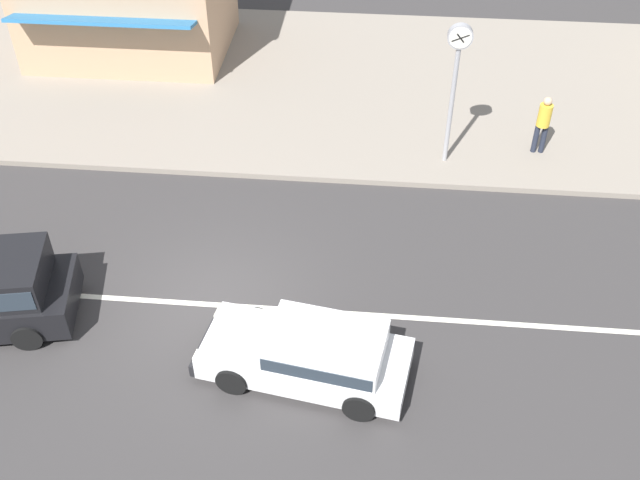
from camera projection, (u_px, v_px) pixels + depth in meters
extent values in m
plane|color=#383535|center=(214.00, 305.00, 15.73)|extent=(160.00, 160.00, 0.00)
cube|color=silver|center=(214.00, 305.00, 15.73)|extent=(50.40, 0.14, 0.01)
cube|color=gray|center=(275.00, 81.00, 22.90)|extent=(68.00, 10.00, 0.15)
cylinder|color=black|center=(28.00, 336.00, 14.65)|extent=(0.63, 0.33, 0.60)
cylinder|color=black|center=(43.00, 277.00, 15.95)|extent=(0.63, 0.33, 0.60)
cube|color=white|center=(306.00, 358.00, 14.10)|extent=(4.09, 2.21, 0.48)
cube|color=white|center=(326.00, 345.00, 13.72)|extent=(2.34, 1.77, 0.46)
cube|color=#28333D|center=(326.00, 345.00, 13.72)|extent=(2.26, 1.79, 0.29)
cube|color=black|center=(207.00, 342.00, 14.54)|extent=(0.37, 1.57, 0.28)
cube|color=white|center=(197.00, 356.00, 13.99)|extent=(0.12, 0.25, 0.14)
cube|color=white|center=(218.00, 314.00, 14.81)|extent=(0.12, 0.25, 0.14)
cylinder|color=black|center=(232.00, 380.00, 13.84)|extent=(0.63, 0.31, 0.60)
cylinder|color=black|center=(258.00, 322.00, 14.95)|extent=(0.63, 0.31, 0.60)
cylinder|color=black|center=(359.00, 407.00, 13.38)|extent=(0.63, 0.31, 0.60)
cylinder|color=black|center=(376.00, 344.00, 14.49)|extent=(0.63, 0.31, 0.60)
cylinder|color=#9E9EA3|center=(451.00, 107.00, 18.53)|extent=(0.12, 0.12, 3.15)
cylinder|color=#9E9EA3|center=(460.00, 36.00, 17.31)|extent=(0.60, 0.18, 0.60)
cylinder|color=white|center=(461.00, 38.00, 17.24)|extent=(0.53, 0.02, 0.53)
cylinder|color=white|center=(460.00, 34.00, 17.38)|extent=(0.53, 0.02, 0.53)
cube|color=black|center=(461.00, 38.00, 17.23)|extent=(0.20, 0.01, 0.22)
cube|color=black|center=(461.00, 38.00, 17.23)|extent=(0.40, 0.01, 0.19)
cylinder|color=#232838|center=(536.00, 138.00, 19.59)|extent=(0.14, 0.14, 0.80)
cylinder|color=#232838|center=(543.00, 139.00, 19.57)|extent=(0.14, 0.14, 0.80)
cylinder|color=gold|center=(545.00, 115.00, 19.12)|extent=(0.34, 0.34, 0.60)
sphere|color=#D6AD89|center=(548.00, 101.00, 18.86)|extent=(0.22, 0.22, 0.22)
cube|color=#286BA3|center=(101.00, 21.00, 21.20)|extent=(5.41, 0.90, 0.28)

